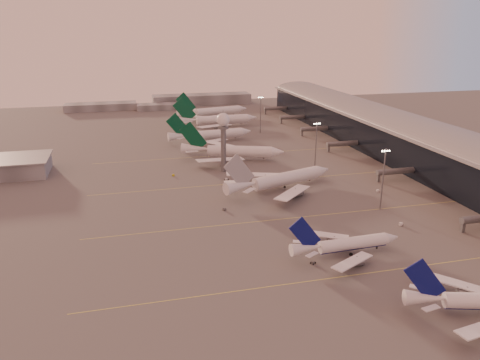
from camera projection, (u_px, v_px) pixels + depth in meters
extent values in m
plane|color=#4D4A4A|center=(302.00, 303.00, 124.16)|extent=(700.00, 700.00, 0.00)
cube|color=#E0D84F|center=(383.00, 271.00, 140.33)|extent=(180.00, 0.25, 0.02)
cube|color=#E0D84F|center=(322.00, 215.00, 181.72)|extent=(180.00, 0.25, 0.02)
cube|color=#E0D84F|center=(284.00, 180.00, 223.10)|extent=(180.00, 0.25, 0.02)
cube|color=#E0D84F|center=(255.00, 153.00, 269.09)|extent=(180.00, 0.25, 0.02)
cube|color=black|center=(417.00, 146.00, 247.61)|extent=(36.00, 360.00, 18.00)
cylinder|color=gray|center=(419.00, 130.00, 244.76)|extent=(10.08, 360.00, 10.08)
cube|color=gray|center=(419.00, 129.00, 244.70)|extent=(40.00, 362.00, 0.80)
cube|color=slate|center=(463.00, 226.00, 165.97)|extent=(1.20, 1.20, 4.40)
cylinder|color=slate|center=(398.00, 171.00, 220.91)|extent=(22.00, 2.80, 2.80)
cube|color=slate|center=(378.00, 177.00, 219.31)|extent=(1.20, 1.20, 4.40)
cylinder|color=slate|center=(345.00, 143.00, 272.41)|extent=(22.00, 2.80, 2.80)
cube|color=slate|center=(328.00, 148.00, 270.81)|extent=(1.20, 1.20, 4.40)
cylinder|color=slate|center=(316.00, 129.00, 311.04)|extent=(22.00, 2.80, 2.80)
cube|color=slate|center=(302.00, 133.00, 309.44)|extent=(1.20, 1.20, 4.40)
cylinder|color=slate|center=(294.00, 117.00, 349.67)|extent=(22.00, 2.80, 2.80)
cube|color=slate|center=(281.00, 121.00, 348.07)|extent=(1.20, 1.20, 4.40)
cylinder|color=slate|center=(277.00, 108.00, 386.45)|extent=(22.00, 2.80, 2.80)
cube|color=slate|center=(265.00, 112.00, 384.85)|extent=(1.20, 1.20, 4.40)
cylinder|color=slate|center=(224.00, 150.00, 232.20)|extent=(2.60, 2.60, 22.00)
cylinder|color=slate|center=(223.00, 127.00, 228.57)|extent=(5.20, 5.20, 1.20)
sphere|color=white|center=(223.00, 120.00, 227.33)|extent=(6.40, 6.40, 6.40)
cylinder|color=slate|center=(223.00, 112.00, 226.16)|extent=(0.16, 0.16, 2.00)
cylinder|color=slate|center=(383.00, 179.00, 183.59)|extent=(0.56, 0.56, 25.00)
cube|color=slate|center=(386.00, 150.00, 179.79)|extent=(3.60, 0.25, 0.25)
sphere|color=#FFEABF|center=(382.00, 151.00, 179.57)|extent=(0.56, 0.56, 0.56)
sphere|color=#FFEABF|center=(385.00, 151.00, 179.80)|extent=(0.56, 0.56, 0.56)
sphere|color=#FFEABF|center=(387.00, 151.00, 180.03)|extent=(0.56, 0.56, 0.56)
sphere|color=#FFEABF|center=(389.00, 151.00, 180.27)|extent=(0.56, 0.56, 0.56)
cylinder|color=slate|center=(316.00, 147.00, 233.01)|extent=(0.56, 0.56, 25.00)
cube|color=slate|center=(317.00, 123.00, 229.21)|extent=(3.60, 0.25, 0.25)
sphere|color=#FFEABF|center=(314.00, 124.00, 228.99)|extent=(0.56, 0.56, 0.56)
sphere|color=#FFEABF|center=(316.00, 124.00, 229.22)|extent=(0.56, 0.56, 0.56)
sphere|color=#FFEABF|center=(318.00, 124.00, 229.45)|extent=(0.56, 0.56, 0.56)
sphere|color=#FFEABF|center=(320.00, 124.00, 229.69)|extent=(0.56, 0.56, 0.56)
cylinder|color=slate|center=(261.00, 115.00, 315.31)|extent=(0.56, 0.56, 25.00)
cube|color=slate|center=(261.00, 97.00, 311.52)|extent=(3.60, 0.25, 0.25)
sphere|color=#FFEABF|center=(259.00, 98.00, 311.29)|extent=(0.56, 0.56, 0.56)
sphere|color=#FFEABF|center=(260.00, 97.00, 311.53)|extent=(0.56, 0.56, 0.56)
sphere|color=#FFEABF|center=(261.00, 97.00, 311.76)|extent=(0.56, 0.56, 0.56)
sphere|color=#FFEABF|center=(263.00, 97.00, 311.99)|extent=(0.56, 0.56, 0.56)
cube|color=slate|center=(101.00, 107.00, 403.54)|extent=(60.00, 18.00, 6.00)
cube|color=slate|center=(202.00, 99.00, 433.21)|extent=(90.00, 20.00, 9.00)
cube|color=slate|center=(160.00, 107.00, 406.14)|extent=(40.00, 15.00, 5.00)
cone|color=white|center=(424.00, 300.00, 118.82)|extent=(10.83, 6.80, 4.09)
cube|color=white|center=(453.00, 284.00, 128.31)|extent=(15.21, 15.07, 1.29)
cylinder|color=gray|center=(466.00, 295.00, 126.53)|extent=(5.22, 3.88, 2.66)
cube|color=gray|center=(467.00, 291.00, 126.17)|extent=(0.39, 0.35, 1.64)
cube|color=navy|center=(425.00, 282.00, 117.24)|extent=(10.87, 3.57, 12.19)
cube|color=white|center=(431.00, 310.00, 114.38)|extent=(4.87, 2.48, 0.27)
cube|color=white|center=(418.00, 290.00, 123.20)|extent=(4.60, 4.43, 0.27)
cylinder|color=black|center=(478.00, 307.00, 121.50)|extent=(1.29, 0.85, 1.18)
cylinder|color=white|center=(353.00, 245.00, 149.97)|extent=(23.52, 4.85, 3.98)
cylinder|color=navy|center=(353.00, 247.00, 150.25)|extent=(23.01, 3.72, 2.87)
cone|color=white|center=(391.00, 239.00, 153.70)|extent=(4.67, 4.15, 3.98)
cone|color=white|center=(306.00, 250.00, 145.38)|extent=(9.95, 4.35, 3.98)
cube|color=white|center=(352.00, 263.00, 139.74)|extent=(16.60, 11.88, 1.25)
cylinder|color=gray|center=(356.00, 264.00, 143.18)|extent=(4.62, 2.76, 2.59)
cube|color=gray|center=(357.00, 260.00, 142.83)|extent=(0.32, 0.27, 1.59)
cube|color=white|center=(323.00, 236.00, 157.57)|extent=(16.93, 10.90, 1.25)
cylinder|color=gray|center=(334.00, 243.00, 156.80)|extent=(4.62, 2.76, 2.59)
cube|color=gray|center=(334.00, 240.00, 156.45)|extent=(0.32, 0.27, 1.59)
cube|color=navy|center=(305.00, 236.00, 143.69)|extent=(10.93, 0.78, 11.87)
cube|color=white|center=(312.00, 256.00, 141.24)|extent=(4.79, 3.63, 0.26)
cube|color=white|center=(300.00, 243.00, 149.48)|extent=(4.83, 3.38, 0.26)
cylinder|color=black|center=(377.00, 249.00, 153.20)|extent=(0.52, 0.52, 1.05)
cylinder|color=black|center=(344.00, 250.00, 152.41)|extent=(1.17, 0.57, 1.15)
cylinder|color=black|center=(351.00, 256.00, 148.21)|extent=(1.17, 0.57, 1.15)
cylinder|color=white|center=(287.00, 180.00, 210.27)|extent=(34.95, 16.14, 5.47)
cylinder|color=white|center=(287.00, 183.00, 210.66)|extent=(33.81, 14.47, 3.94)
cone|color=white|center=(322.00, 173.00, 220.90)|extent=(8.14, 7.31, 5.47)
cone|color=white|center=(241.00, 189.00, 197.42)|extent=(15.65, 9.79, 5.47)
cube|color=white|center=(292.00, 195.00, 194.58)|extent=(21.58, 22.17, 1.62)
cylinder|color=gray|center=(295.00, 196.00, 200.19)|extent=(7.55, 5.50, 3.55)
cube|color=gray|center=(295.00, 193.00, 199.79)|extent=(0.32, 0.29, 2.19)
cube|color=white|center=(253.00, 177.00, 217.88)|extent=(25.74, 10.00, 1.62)
cylinder|color=gray|center=(265.00, 182.00, 217.98)|extent=(7.55, 5.50, 3.55)
cube|color=gray|center=(265.00, 179.00, 217.58)|extent=(0.32, 0.29, 2.19)
cube|color=#9FA1A7|center=(239.00, 174.00, 195.00)|extent=(14.49, 5.04, 16.23)
cube|color=white|center=(249.00, 193.00, 191.80)|extent=(6.63, 6.55, 0.22)
cube|color=white|center=(232.00, 184.00, 202.65)|extent=(7.05, 3.43, 0.22)
cylinder|color=black|center=(310.00, 182.00, 218.10)|extent=(0.44, 0.44, 0.88)
cylinder|color=black|center=(279.00, 187.00, 211.43)|extent=(1.06, 0.72, 0.97)
cylinder|color=black|center=(285.00, 189.00, 208.33)|extent=(1.06, 0.72, 0.97)
cylinder|color=white|center=(239.00, 153.00, 254.14)|extent=(34.55, 17.00, 5.60)
cylinder|color=white|center=(239.00, 155.00, 254.54)|extent=(33.37, 15.29, 4.03)
cone|color=white|center=(278.00, 154.00, 252.24)|extent=(8.21, 7.54, 5.60)
cone|color=white|center=(195.00, 151.00, 256.18)|extent=(15.59, 10.19, 5.60)
cube|color=white|center=(220.00, 162.00, 241.46)|extent=(25.77, 9.39, 1.66)
cylinder|color=gray|center=(229.00, 164.00, 245.05)|extent=(7.55, 5.69, 3.64)
cube|color=gray|center=(229.00, 162.00, 244.63)|extent=(0.35, 0.32, 2.24)
cube|color=white|center=(227.00, 148.00, 269.02)|extent=(21.26, 22.57, 1.66)
cylinder|color=gray|center=(234.00, 153.00, 266.10)|extent=(7.55, 5.69, 3.64)
cube|color=gray|center=(234.00, 151.00, 265.68)|extent=(0.35, 0.32, 2.24)
cube|color=#064027|center=(193.00, 139.00, 254.14)|extent=(14.60, 5.52, 16.56)
cube|color=white|center=(192.00, 154.00, 249.82)|extent=(6.95, 3.23, 0.24)
cube|color=white|center=(197.00, 147.00, 262.50)|extent=(6.49, 6.57, 0.24)
cylinder|color=black|center=(264.00, 160.00, 254.03)|extent=(0.48, 0.48, 0.96)
cylinder|color=black|center=(235.00, 158.00, 257.49)|extent=(1.16, 0.81, 1.06)
cylinder|color=black|center=(234.00, 160.00, 253.48)|extent=(1.16, 0.81, 1.06)
cylinder|color=white|center=(216.00, 136.00, 294.47)|extent=(33.89, 9.42, 5.40)
cylinder|color=white|center=(216.00, 137.00, 294.85)|extent=(33.04, 7.83, 3.89)
cone|color=white|center=(246.00, 133.00, 301.31)|extent=(7.09, 6.15, 5.40)
cone|color=white|center=(180.00, 138.00, 286.12)|extent=(14.59, 7.06, 5.40)
cube|color=white|center=(211.00, 143.00, 279.49)|extent=(23.15, 18.54, 1.60)
cylinder|color=gray|center=(216.00, 145.00, 284.53)|extent=(6.86, 4.27, 3.51)
cube|color=gray|center=(216.00, 143.00, 284.13)|extent=(0.31, 0.26, 2.16)
cube|color=white|center=(198.00, 133.00, 304.40)|extent=(24.71, 13.98, 1.60)
cylinder|color=gray|center=(205.00, 137.00, 303.56)|extent=(6.86, 4.27, 3.51)
cube|color=gray|center=(205.00, 135.00, 303.16)|extent=(0.31, 0.26, 2.16)
cube|color=#064027|center=(178.00, 127.00, 283.84)|extent=(14.78, 2.12, 15.98)
cube|color=white|center=(182.00, 140.00, 280.26)|extent=(6.76, 5.56, 0.23)
cube|color=white|center=(177.00, 135.00, 291.73)|extent=(6.92, 4.41, 0.23)
cylinder|color=black|center=(235.00, 139.00, 299.89)|extent=(0.47, 0.47, 0.93)
cylinder|color=black|center=(211.00, 140.00, 296.40)|extent=(1.07, 0.59, 1.02)
cylinder|color=black|center=(213.00, 142.00, 292.78)|extent=(1.07, 0.59, 1.02)
cylinder|color=white|center=(222.00, 121.00, 336.75)|extent=(37.21, 6.66, 5.98)
cylinder|color=white|center=(222.00, 123.00, 337.17)|extent=(36.44, 4.97, 4.31)
cone|color=white|center=(252.00, 119.00, 342.27)|extent=(7.29, 6.12, 5.98)
cone|color=white|center=(186.00, 122.00, 329.94)|extent=(15.67, 6.27, 5.98)
cube|color=white|center=(214.00, 128.00, 320.51)|extent=(26.58, 18.54, 1.77)
cylinder|color=gray|center=(220.00, 130.00, 325.80)|extent=(7.25, 4.02, 3.89)
cube|color=gray|center=(220.00, 128.00, 325.35)|extent=(0.31, 0.26, 2.39)
cube|color=white|center=(206.00, 119.00, 349.08)|extent=(26.84, 17.77, 1.77)
cylinder|color=gray|center=(213.00, 123.00, 347.62)|extent=(7.25, 4.02, 3.89)
cube|color=gray|center=(213.00, 121.00, 347.17)|extent=(0.31, 0.26, 2.39)
cube|color=#064027|center=(184.00, 112.00, 327.49)|extent=(16.47, 0.66, 17.71)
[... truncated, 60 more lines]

